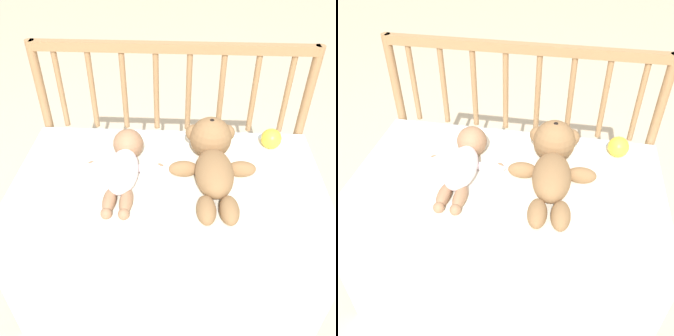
{
  "view_description": "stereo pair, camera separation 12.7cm",
  "coord_description": "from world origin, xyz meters",
  "views": [
    {
      "loc": [
        0.05,
        -0.98,
        1.4
      ],
      "look_at": [
        0.0,
        -0.0,
        0.59
      ],
      "focal_mm": 40.0,
      "sensor_mm": 36.0,
      "label": 1
    },
    {
      "loc": [
        0.18,
        -0.97,
        1.4
      ],
      "look_at": [
        0.0,
        -0.0,
        0.59
      ],
      "focal_mm": 40.0,
      "sensor_mm": 36.0,
      "label": 2
    }
  ],
  "objects": [
    {
      "name": "crib_rail",
      "position": [
        0.0,
        0.33,
        0.62
      ],
      "size": [
        1.08,
        0.04,
        0.9
      ],
      "color": "#997047",
      "rests_on": "ground_plane"
    },
    {
      "name": "baby",
      "position": [
        -0.15,
        0.02,
        0.58
      ],
      "size": [
        0.29,
        0.4,
        0.11
      ],
      "color": "white",
      "rests_on": "crib_mattress"
    },
    {
      "name": "toy_ball",
      "position": [
        0.39,
        0.22,
        0.57
      ],
      "size": [
        0.08,
        0.08,
        0.08
      ],
      "color": "yellow",
      "rests_on": "crib_mattress"
    },
    {
      "name": "blanket",
      "position": [
        0.02,
        -0.01,
        0.54
      ],
      "size": [
        0.84,
        0.56,
        0.01
      ],
      "color": "silver",
      "rests_on": "crib_mattress"
    },
    {
      "name": "crib_mattress",
      "position": [
        0.0,
        0.0,
        0.27
      ],
      "size": [
        1.08,
        0.62,
        0.53
      ],
      "color": "silver",
      "rests_on": "ground_plane"
    },
    {
      "name": "teddy_bear",
      "position": [
        0.15,
        0.06,
        0.59
      ],
      "size": [
        0.31,
        0.46,
        0.16
      ],
      "color": "olive",
      "rests_on": "crib_mattress"
    },
    {
      "name": "ground_plane",
      "position": [
        0.0,
        0.0,
        0.0
      ],
      "size": [
        12.0,
        12.0,
        0.0
      ],
      "primitive_type": "plane",
      "color": "#C6B293"
    }
  ]
}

